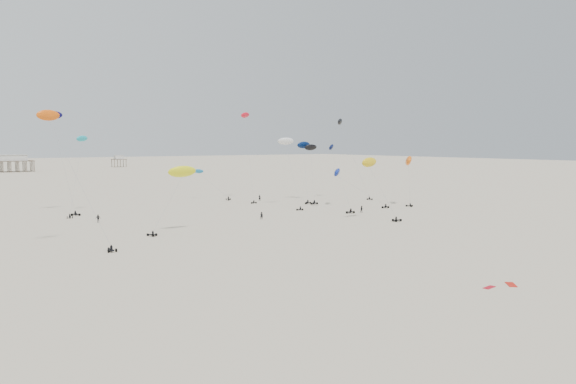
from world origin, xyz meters
TOP-DOWN VIEW (x-y plane):
  - ground_plane at (0.00, 200.00)m, footprint 900.00×900.00m
  - pavilion_main at (-10.00, 350.00)m, footprint 21.00×13.00m
  - pavilion_small at (60.00, 380.00)m, footprint 9.00×7.00m
  - rig_1 at (-40.05, 89.32)m, footprint 9.20×11.41m
  - rig_2 at (33.79, 125.52)m, footprint 9.93×12.17m
  - rig_3 at (12.84, 145.00)m, footprint 7.95×11.33m
  - rig_4 at (45.90, 125.17)m, footprint 7.82×10.86m
  - rig_5 at (-27.81, 133.59)m, footprint 8.49×12.99m
  - rig_6 at (-31.49, 137.47)m, footprint 6.52×12.17m
  - rig_8 at (-19.55, 95.03)m, footprint 10.62×4.26m
  - rig_9 at (33.20, 128.15)m, footprint 10.00×12.62m
  - rig_10 at (21.04, 139.83)m, footprint 8.37×15.68m
  - rig_11 at (26.11, 104.24)m, footprint 5.26×12.78m
  - rig_12 at (34.11, 111.60)m, footprint 9.43×15.65m
  - rig_13 at (21.73, 86.93)m, footprint 6.25×8.18m
  - rig_14 at (48.86, 102.92)m, footprint 6.61×7.26m
  - rig_15 at (21.34, 119.20)m, footprint 6.89×13.45m
  - spectator_0 at (2.07, 101.15)m, footprint 0.85×0.75m
  - spectator_1 at (27.94, 97.79)m, footprint 1.07×0.87m
  - spectator_2 at (-28.45, 116.30)m, footprint 1.31×0.96m
  - spectator_3 at (22.04, 134.51)m, footprint 0.89×0.90m
  - grounded_kite_a at (-3.38, 37.00)m, footprint 2.13×2.24m
  - grounded_kite_b at (-6.59, 37.65)m, footprint 1.88×0.95m

SIDE VIEW (x-z plane):
  - ground_plane at x=0.00m, z-range 0.00..0.00m
  - spectator_0 at x=2.07m, z-range -0.97..0.97m
  - spectator_1 at x=27.94m, z-range -0.95..0.95m
  - spectator_2 at x=-28.45m, z-range -0.99..0.99m
  - spectator_3 at x=22.04m, z-range -1.03..1.03m
  - grounded_kite_a at x=-3.38m, z-range -0.04..0.04m
  - grounded_kite_b at x=-6.59m, z-range -0.04..0.04m
  - pavilion_small at x=60.00m, z-range -0.51..7.49m
  - pavilion_main at x=-10.00m, z-range -0.68..9.12m
  - rig_3 at x=12.84m, z-range -1.77..10.36m
  - rig_12 at x=34.11m, z-range -0.21..15.03m
  - rig_11 at x=26.11m, z-range 0.56..17.96m
  - rig_13 at x=21.73m, z-range 3.10..16.80m
  - rig_8 at x=-19.55m, z-range 3.47..16.53m
  - rig_2 at x=33.79m, z-range 1.61..19.81m
  - rig_14 at x=48.86m, z-range 4.12..17.36m
  - rig_5 at x=-27.81m, z-range 1.71..21.80m
  - rig_9 at x=33.20m, z-range 2.61..21.54m
  - rig_1 at x=-40.05m, z-range 2.66..25.11m
  - rig_15 at x=21.34m, z-range 4.37..23.93m
  - rig_6 at x=-31.49m, z-range 6.07..30.59m
  - rig_4 at x=45.90m, z-range 6.38..30.43m
  - rig_10 at x=21.04m, z-range 6.21..33.25m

